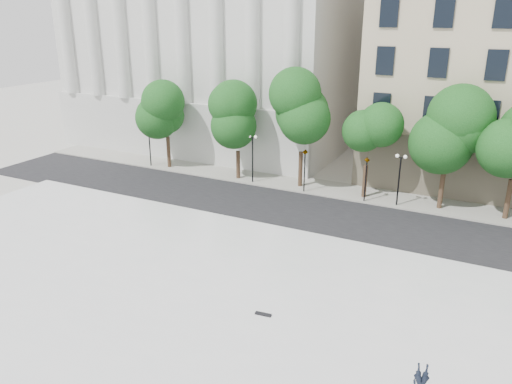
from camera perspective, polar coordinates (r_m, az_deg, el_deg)
ground at (r=24.33m, az=-12.64°, el=-16.44°), size 160.00×160.00×0.00m
plaza at (r=26.14m, az=-8.46°, el=-12.76°), size 44.00×22.00×0.45m
street at (r=38.04m, az=4.57°, el=-2.24°), size 60.00×8.00×0.02m
far_sidewalk at (r=43.30m, az=7.62°, el=0.47°), size 60.00×4.00×0.12m
building_west at (r=61.31m, az=-2.79°, el=18.42°), size 31.50×27.65×25.60m
traffic_light_west at (r=41.04m, az=5.65°, el=4.90°), size 0.92×1.96×4.27m
traffic_light_east at (r=39.57m, az=12.60°, el=3.86°), size 0.96×1.78×4.21m
skateboard at (r=24.77m, az=0.82°, el=-13.79°), size 0.82×0.29×0.08m
street_trees at (r=40.94m, az=8.77°, el=7.19°), size 38.96×4.97×8.14m
lamp_posts at (r=41.01m, az=7.88°, el=3.54°), size 37.05×0.28×4.36m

